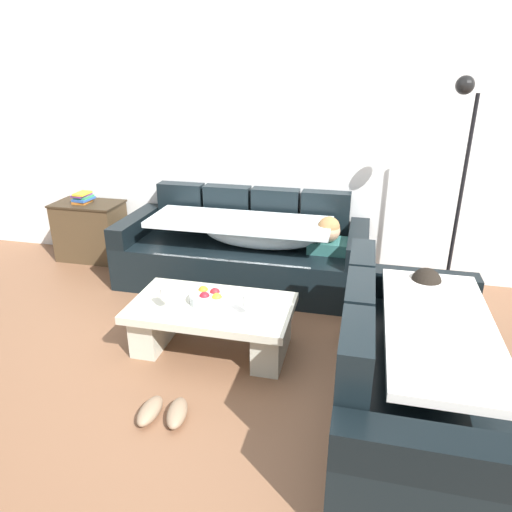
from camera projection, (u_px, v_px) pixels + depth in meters
The scene contains 13 objects.
ground_plane at pixel (209, 384), 3.21m from camera, with size 14.00×14.00×0.00m, color brown.
back_wall at pixel (274, 138), 4.63m from camera, with size 9.00×0.10×2.70m, color white.
couch_along_wall at pixel (246, 251), 4.58m from camera, with size 2.37×0.92×0.88m.
couch_near_window at pixel (415, 371), 2.79m from camera, with size 0.92×1.87×0.88m.
coffee_table at pixel (212, 321), 3.52m from camera, with size 1.20×0.68×0.38m.
fruit_bowl at pixel (209, 297), 3.48m from camera, with size 0.28×0.28×0.10m.
wine_glass_near_left at pixel (165, 294), 3.37m from camera, with size 0.07×0.07×0.17m.
wine_glass_near_right at pixel (248, 302), 3.26m from camera, with size 0.07×0.07×0.17m.
open_magazine at pixel (237, 307), 3.41m from camera, with size 0.28×0.21×0.01m, color white.
side_cabinet at pixel (91, 231), 5.17m from camera, with size 0.72×0.44×0.64m.
book_stack_on_cabinet at pixel (83, 198), 5.04m from camera, with size 0.18×0.23×0.11m.
floor_lamp at pixel (457, 184), 3.83m from camera, with size 0.33×0.31×1.95m.
pair_of_shoes at pixel (163, 412), 2.88m from camera, with size 0.32×0.30×0.09m.
Camera 1 is at (0.92, -2.49, 2.03)m, focal length 32.93 mm.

